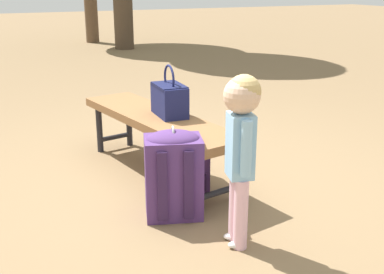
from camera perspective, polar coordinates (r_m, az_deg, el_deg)
ground_plane at (r=3.40m, az=-1.05°, el=-5.91°), size 40.00×40.00×0.00m
park_bench at (r=3.51m, az=-4.06°, el=1.68°), size 1.65×0.69×0.45m
handbag at (r=3.46m, az=-2.68°, el=4.58°), size 0.33×0.20×0.37m
child_standing at (r=2.48m, az=5.80°, el=0.24°), size 0.25×0.19×0.94m
backpack_large at (r=2.91m, az=-2.21°, el=-4.08°), size 0.36×0.40×0.57m
backpack_small at (r=3.29m, az=0.57°, el=-3.99°), size 0.19×0.21×0.29m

